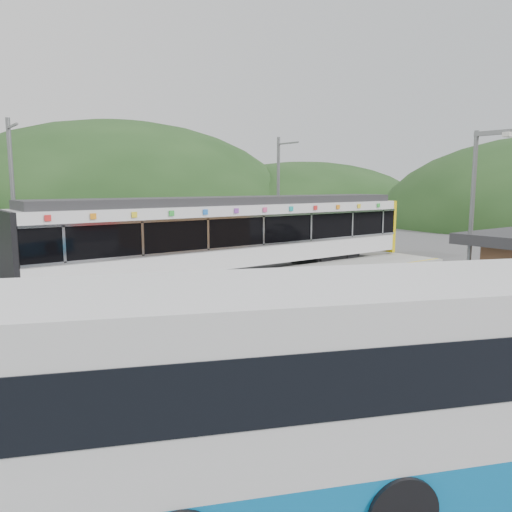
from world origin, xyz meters
TOP-DOWN VIEW (x-y plane):
  - ground at (0.00, 0.00)m, footprint 120.00×120.00m
  - hills at (6.19, 5.29)m, footprint 146.00×149.00m
  - platform at (0.00, 3.30)m, footprint 26.00×3.20m
  - yellow_line at (0.00, 2.00)m, footprint 26.00×0.10m
  - train at (2.31, 6.00)m, footprint 20.44×3.01m
  - catenary_mast_west at (-7.00, 8.56)m, footprint 0.18×1.80m
  - catenary_mast_east at (7.00, 8.56)m, footprint 0.18×1.80m
  - bus at (-7.27, -8.79)m, footprint 11.29×6.85m
  - lamp_post at (1.80, -6.41)m, footprint 0.35×1.02m

SIDE VIEW (x-z plane):
  - ground at x=0.00m, z-range 0.00..0.00m
  - hills at x=6.19m, z-range -13.00..13.00m
  - platform at x=0.00m, z-range 0.00..0.30m
  - yellow_line at x=0.00m, z-range 0.30..0.31m
  - bus at x=-7.27m, z-range -0.05..3.00m
  - train at x=2.31m, z-range 0.19..3.93m
  - lamp_post at x=1.80m, z-range 0.57..6.36m
  - catenary_mast_west at x=-7.00m, z-range 0.15..7.15m
  - catenary_mast_east at x=7.00m, z-range 0.15..7.15m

